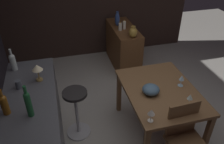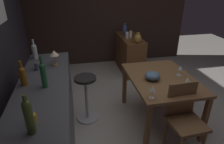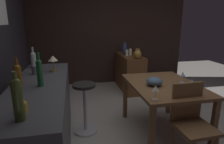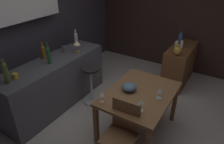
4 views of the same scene
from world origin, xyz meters
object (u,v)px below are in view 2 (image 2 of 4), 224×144
(cup_slate, at_px, (37,66))
(vase_ceramic_blue, at_px, (125,30))
(sideboard_cabinet, at_px, (129,54))
(counter_lamp, at_px, (54,54))
(wine_bottle_amber, at_px, (23,75))
(vase_brass, at_px, (138,38))
(wine_bottle_green, at_px, (43,74))
(wine_glass_center, at_px, (188,80))
(wine_glass_left, at_px, (153,89))
(pillar_candle_short, at_px, (131,34))
(wine_glass_right, at_px, (180,68))
(bar_stool, at_px, (86,97))
(fruit_bowl, at_px, (153,76))
(chair_near_window, at_px, (184,117))
(dining_table, at_px, (161,83))
(wine_bottle_clear, at_px, (34,51))
(wine_bottle_olive, at_px, (29,115))
(pillar_candle_tall, at_px, (127,35))
(cup_mustard, at_px, (32,118))

(cup_slate, distance_m, vase_ceramic_blue, 2.41)
(sideboard_cabinet, height_order, counter_lamp, counter_lamp)
(wine_bottle_amber, distance_m, vase_ceramic_blue, 2.78)
(vase_ceramic_blue, bearing_deg, vase_brass, -168.18)
(wine_bottle_green, xyz_separation_m, vase_ceramic_blue, (2.22, -1.54, -0.11))
(counter_lamp, bearing_deg, wine_glass_center, -113.90)
(wine_bottle_amber, relative_size, vase_brass, 1.45)
(wine_glass_left, bearing_deg, sideboard_cabinet, -10.18)
(pillar_candle_short, bearing_deg, cup_slate, 131.04)
(wine_glass_right, height_order, wine_bottle_amber, wine_bottle_amber)
(bar_stool, distance_m, counter_lamp, 0.80)
(fruit_bowl, relative_size, vase_brass, 1.04)
(sideboard_cabinet, xyz_separation_m, chair_near_window, (-2.49, 0.03, 0.09))
(pillar_candle_short, distance_m, vase_ceramic_blue, 0.20)
(chair_near_window, bearing_deg, wine_bottle_green, 77.20)
(bar_stool, bearing_deg, wine_glass_right, -99.14)
(dining_table, bearing_deg, wine_glass_center, -153.16)
(dining_table, height_order, pillar_candle_short, pillar_candle_short)
(counter_lamp, height_order, vase_brass, counter_lamp)
(wine_bottle_clear, relative_size, pillar_candle_short, 1.72)
(wine_bottle_olive, xyz_separation_m, pillar_candle_tall, (2.75, -1.57, -0.18))
(wine_bottle_olive, relative_size, vase_brass, 1.72)
(chair_near_window, bearing_deg, bar_stool, 53.32)
(fruit_bowl, relative_size, cup_mustard, 1.94)
(wine_glass_left, distance_m, wine_bottle_green, 1.26)
(wine_glass_center, xyz_separation_m, pillar_candle_short, (2.18, 0.11, 0.03))
(cup_slate, bearing_deg, pillar_candle_tall, -48.30)
(wine_glass_center, height_order, wine_bottle_amber, wine_bottle_amber)
(wine_glass_right, relative_size, counter_lamp, 0.70)
(wine_bottle_green, relative_size, counter_lamp, 1.65)
(fruit_bowl, xyz_separation_m, counter_lamp, (0.41, 1.32, 0.27))
(wine_bottle_olive, bearing_deg, vase_brass, -35.27)
(sideboard_cabinet, bearing_deg, bar_stool, 144.96)
(vase_ceramic_blue, bearing_deg, wine_glass_left, 172.48)
(chair_near_window, xyz_separation_m, vase_ceramic_blue, (2.59, 0.07, 0.46))
(wine_glass_center, bearing_deg, cup_slate, 71.53)
(wine_glass_right, xyz_separation_m, pillar_candle_short, (1.80, 0.21, 0.04))
(counter_lamp, bearing_deg, dining_table, -104.42)
(dining_table, bearing_deg, fruit_bowl, 100.16)
(wine_glass_left, bearing_deg, vase_ceramic_blue, -7.52)
(sideboard_cabinet, height_order, wine_bottle_olive, wine_bottle_olive)
(bar_stool, distance_m, vase_brass, 1.75)
(fruit_bowl, bearing_deg, wine_bottle_olive, 123.45)
(bar_stool, relative_size, cup_slate, 6.92)
(wine_glass_center, bearing_deg, vase_brass, 2.54)
(wine_bottle_olive, distance_m, vase_ceramic_blue, 3.36)
(wine_bottle_amber, height_order, cup_mustard, wine_bottle_amber)
(wine_glass_left, xyz_separation_m, wine_glass_center, (0.12, -0.52, -0.00))
(pillar_candle_short, bearing_deg, wine_bottle_clear, 120.83)
(wine_bottle_amber, distance_m, vase_brass, 2.46)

